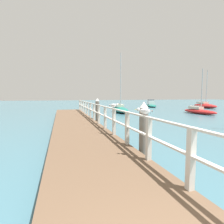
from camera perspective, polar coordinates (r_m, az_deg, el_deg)
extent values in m
cube|color=brown|center=(11.26, -11.28, -4.39)|extent=(2.66, 21.78, 0.40)
cube|color=beige|center=(3.52, 23.90, -13.52)|extent=(0.12, 0.12, 1.13)
cube|color=beige|center=(4.76, 11.67, -8.28)|extent=(0.12, 0.12, 1.13)
cube|color=beige|center=(6.14, 4.87, -5.12)|extent=(0.12, 0.12, 1.13)
cube|color=beige|center=(7.59, 0.66, -3.11)|extent=(0.12, 0.12, 1.13)
cube|color=beige|center=(9.07, -2.19, -1.73)|extent=(0.12, 0.12, 1.13)
cube|color=beige|center=(10.58, -4.23, -0.74)|extent=(0.12, 0.12, 1.13)
cube|color=beige|center=(12.09, -5.75, 0.00)|extent=(0.12, 0.12, 1.13)
cube|color=beige|center=(13.62, -6.94, 0.58)|extent=(0.12, 0.12, 1.13)
cube|color=beige|center=(15.15, -7.89, 1.04)|extent=(0.12, 0.12, 1.13)
cube|color=beige|center=(16.68, -8.66, 1.41)|extent=(0.12, 0.12, 1.13)
cube|color=beige|center=(18.22, -9.31, 1.72)|extent=(0.12, 0.12, 1.13)
cube|color=beige|center=(19.75, -9.85, 1.99)|extent=(0.12, 0.12, 1.13)
cube|color=beige|center=(21.30, -10.32, 2.21)|extent=(0.12, 0.12, 1.13)
cube|color=beige|center=(11.29, -5.06, 2.41)|extent=(0.10, 20.18, 0.04)
cube|color=beige|center=(11.33, -5.04, -0.06)|extent=(0.10, 20.18, 0.04)
cylinder|color=#6B6056|center=(5.89, 10.02, -6.87)|extent=(0.28, 0.28, 1.68)
cone|color=white|center=(5.77, 10.17, 2.29)|extent=(0.29, 0.29, 0.20)
cylinder|color=#6B6056|center=(12.89, -4.68, -0.22)|extent=(0.28, 0.28, 1.68)
cone|color=white|center=(12.84, -4.71, 3.96)|extent=(0.29, 0.29, 0.20)
ellipsoid|color=white|center=(4.86, 10.50, 0.27)|extent=(0.31, 0.25, 0.15)
sphere|color=white|center=(4.87, 8.45, 0.84)|extent=(0.09, 0.09, 0.09)
cone|color=gold|center=(4.87, 7.69, 0.86)|extent=(0.06, 0.05, 0.02)
cone|color=#939399|center=(4.85, 12.51, 0.35)|extent=(0.10, 0.10, 0.07)
ellipsoid|color=#939399|center=(4.86, 10.51, 0.58)|extent=(0.28, 0.26, 0.04)
cylinder|color=tan|center=(4.84, 10.59, -0.94)|extent=(0.01, 0.01, 0.05)
cylinder|color=tan|center=(4.89, 10.61, -0.87)|extent=(0.01, 0.01, 0.05)
ellipsoid|color=white|center=(7.59, 0.50, 2.13)|extent=(0.29, 0.29, 0.15)
sphere|color=white|center=(7.51, 1.68, 2.44)|extent=(0.09, 0.09, 0.09)
cone|color=gold|center=(7.48, 2.12, 2.42)|extent=(0.05, 0.05, 0.02)
cone|color=#939399|center=(7.67, -0.61, 2.24)|extent=(0.11, 0.11, 0.07)
ellipsoid|color=#939399|center=(7.59, 0.50, 2.33)|extent=(0.28, 0.28, 0.04)
cylinder|color=tan|center=(7.62, 0.53, 1.39)|extent=(0.01, 0.01, 0.05)
cylinder|color=tan|center=(7.58, 0.35, 1.37)|extent=(0.01, 0.01, 0.05)
ellipsoid|color=red|center=(22.55, 26.15, 0.13)|extent=(1.49, 4.61, 0.52)
cylinder|color=#B2B2B7|center=(22.33, 26.83, 6.51)|extent=(0.10, 0.10, 4.50)
cylinder|color=#B2B2B7|center=(22.92, 25.21, 1.77)|extent=(0.15, 1.60, 0.08)
cube|color=beige|center=(22.91, 25.23, 1.27)|extent=(0.79, 1.67, 0.30)
ellipsoid|color=red|center=(33.86, 27.56, 1.77)|extent=(2.82, 5.89, 0.70)
cylinder|color=#B2B2B7|center=(33.61, 28.05, 7.08)|extent=(0.10, 0.10, 5.57)
cylinder|color=#B2B2B7|center=(34.43, 26.97, 3.01)|extent=(0.44, 1.96, 0.08)
cube|color=beige|center=(34.41, 26.98, 2.68)|extent=(1.37, 2.19, 0.30)
ellipsoid|color=#197266|center=(22.09, 2.61, 0.78)|extent=(2.11, 5.55, 0.68)
cylinder|color=#B2B2B7|center=(21.84, 2.81, 10.11)|extent=(0.10, 0.10, 6.46)
cylinder|color=#B2B2B7|center=(22.71, 2.24, 2.65)|extent=(0.28, 1.89, 0.08)
cube|color=beige|center=(22.69, 2.25, 2.14)|extent=(1.07, 2.03, 0.30)
ellipsoid|color=#197266|center=(33.61, 12.43, 2.01)|extent=(3.16, 5.41, 0.46)
cube|color=white|center=(34.09, 12.30, 3.06)|extent=(1.63, 2.29, 0.73)
cube|color=#334756|center=(34.08, 12.31, 3.81)|extent=(1.50, 2.07, 0.16)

